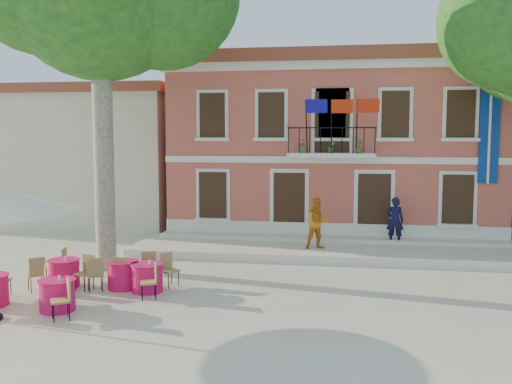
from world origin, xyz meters
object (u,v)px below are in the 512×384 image
object	(u,v)px
cafe_table_0	(64,272)
cafe_table_3	(123,274)
pedestrian_navy	(395,221)
cafe_table_4	(147,276)
pedestrian_orange	(318,223)
cafe_table_1	(57,294)

from	to	relation	value
cafe_table_0	cafe_table_3	size ratio (longest dim) A/B	0.98
cafe_table_0	pedestrian_navy	bearing A→B (deg)	33.70
cafe_table_0	cafe_table_4	bearing A→B (deg)	-2.96
pedestrian_navy	cafe_table_4	world-z (taller)	pedestrian_navy
pedestrian_orange	cafe_table_1	distance (m)	9.28
cafe_table_1	cafe_table_3	size ratio (longest dim) A/B	0.98
pedestrian_navy	cafe_table_3	bearing A→B (deg)	47.59
pedestrian_orange	cafe_table_1	bearing A→B (deg)	-149.72
pedestrian_navy	pedestrian_orange	distance (m)	3.01
cafe_table_0	cafe_table_4	distance (m)	2.49
pedestrian_navy	cafe_table_4	bearing A→B (deg)	51.38
pedestrian_navy	cafe_table_3	xyz separation A→B (m)	(-7.80, -6.28, -0.74)
pedestrian_orange	cafe_table_3	xyz separation A→B (m)	(-5.09, -4.98, -0.77)
pedestrian_orange	cafe_table_3	distance (m)	7.16
cafe_table_1	cafe_table_3	xyz separation A→B (m)	(0.79, 2.17, 0.00)
pedestrian_orange	cafe_table_4	bearing A→B (deg)	-150.16
pedestrian_orange	cafe_table_0	world-z (taller)	pedestrian_orange
pedestrian_orange	pedestrian_navy	bearing A→B (deg)	5.36
cafe_table_0	pedestrian_orange	bearing A→B (deg)	36.55
cafe_table_0	cafe_table_1	world-z (taller)	same
pedestrian_orange	cafe_table_4	xyz separation A→B (m)	(-4.32, -5.17, -0.76)
pedestrian_orange	cafe_table_3	world-z (taller)	pedestrian_orange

